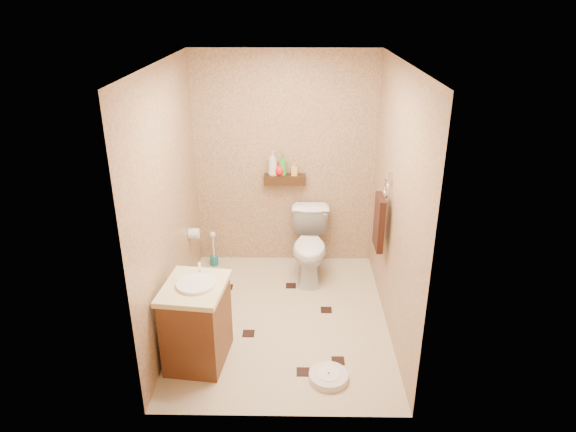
{
  "coord_description": "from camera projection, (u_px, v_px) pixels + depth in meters",
  "views": [
    {
      "loc": [
        0.12,
        -4.17,
        2.9
      ],
      "look_at": [
        0.05,
        0.25,
        0.98
      ],
      "focal_mm": 32.0,
      "sensor_mm": 36.0,
      "label": 1
    }
  ],
  "objects": [
    {
      "name": "wall_shelf",
      "position": [
        285.0,
        179.0,
        5.65
      ],
      "size": [
        0.46,
        0.14,
        0.1
      ],
      "primitive_type": "cube",
      "color": "#391F0F",
      "rests_on": "wall_back"
    },
    {
      "name": "wall_front",
      "position": [
        277.0,
        276.0,
        3.35
      ],
      "size": [
        2.0,
        0.04,
        2.4
      ],
      "primitive_type": "cube",
      "color": "tan",
      "rests_on": "ground"
    },
    {
      "name": "vanity",
      "position": [
        197.0,
        322.0,
        4.29
      ],
      "size": [
        0.56,
        0.65,
        0.85
      ],
      "rotation": [
        0.0,
        0.0,
        -0.12
      ],
      "color": "brown",
      "rests_on": "ground"
    },
    {
      "name": "ground",
      "position": [
        282.0,
        319.0,
        4.98
      ],
      "size": [
        2.5,
        2.5,
        0.0
      ],
      "primitive_type": "plane",
      "color": "tan",
      "rests_on": "ground"
    },
    {
      "name": "wall_left",
      "position": [
        169.0,
        204.0,
        4.52
      ],
      "size": [
        0.04,
        2.5,
        2.4
      ],
      "primitive_type": "cube",
      "color": "tan",
      "rests_on": "ground"
    },
    {
      "name": "bottle_e",
      "position": [
        294.0,
        169.0,
        5.6
      ],
      "size": [
        0.07,
        0.07,
        0.15
      ],
      "primitive_type": "imported",
      "rotation": [
        0.0,
        0.0,
        1.62
      ],
      "color": "gold",
      "rests_on": "wall_shelf"
    },
    {
      "name": "bottle_a",
      "position": [
        273.0,
        163.0,
        5.57
      ],
      "size": [
        0.15,
        0.15,
        0.27
      ],
      "primitive_type": "imported",
      "rotation": [
        0.0,
        0.0,
        2.53
      ],
      "color": "beige",
      "rests_on": "wall_shelf"
    },
    {
      "name": "toilet_paper",
      "position": [
        194.0,
        233.0,
        5.35
      ],
      "size": [
        0.12,
        0.11,
        0.12
      ],
      "color": "silver",
      "rests_on": "wall_left"
    },
    {
      "name": "wall_back",
      "position": [
        285.0,
        162.0,
        5.65
      ],
      "size": [
        2.0,
        0.04,
        2.4
      ],
      "primitive_type": "cube",
      "color": "tan",
      "rests_on": "ground"
    },
    {
      "name": "toilet_brush",
      "position": [
        214.0,
        253.0,
        5.91
      ],
      "size": [
        0.1,
        0.1,
        0.42
      ],
      "color": "#1A6868",
      "rests_on": "ground"
    },
    {
      "name": "toilet",
      "position": [
        310.0,
        246.0,
        5.59
      ],
      "size": [
        0.43,
        0.74,
        0.74
      ],
      "primitive_type": "imported",
      "rotation": [
        0.0,
        0.0,
        -0.02
      ],
      "color": "white",
      "rests_on": "ground"
    },
    {
      "name": "bottle_d",
      "position": [
        283.0,
        165.0,
        5.58
      ],
      "size": [
        0.12,
        0.12,
        0.23
      ],
      "primitive_type": "imported",
      "rotation": [
        0.0,
        0.0,
        5.73
      ],
      "color": "green",
      "rests_on": "wall_shelf"
    },
    {
      "name": "wall_right",
      "position": [
        396.0,
        205.0,
        4.49
      ],
      "size": [
        0.04,
        2.5,
        2.4
      ],
      "primitive_type": "cube",
      "color": "tan",
      "rests_on": "ground"
    },
    {
      "name": "towel_ring",
      "position": [
        380.0,
        220.0,
        4.82
      ],
      "size": [
        0.12,
        0.3,
        0.76
      ],
      "color": "silver",
      "rests_on": "wall_right"
    },
    {
      "name": "bottle_c",
      "position": [
        280.0,
        168.0,
        5.6
      ],
      "size": [
        0.17,
        0.17,
        0.16
      ],
      "primitive_type": "imported",
      "rotation": [
        0.0,
        0.0,
        2.6
      ],
      "color": "red",
      "rests_on": "wall_shelf"
    },
    {
      "name": "floor_accents",
      "position": [
        287.0,
        321.0,
        4.93
      ],
      "size": [
        1.21,
        1.48,
        0.01
      ],
      "color": "black",
      "rests_on": "ground"
    },
    {
      "name": "ceiling",
      "position": [
        281.0,
        63.0,
        4.02
      ],
      "size": [
        2.0,
        2.5,
        0.02
      ],
      "primitive_type": "cube",
      "color": "white",
      "rests_on": "wall_back"
    },
    {
      "name": "bathroom_scale",
      "position": [
        328.0,
        377.0,
        4.18
      ],
      "size": [
        0.41,
        0.41,
        0.06
      ],
      "rotation": [
        0.0,
        0.0,
        -0.36
      ],
      "color": "silver",
      "rests_on": "ground"
    },
    {
      "name": "bottle_b",
      "position": [
        275.0,
        169.0,
        5.6
      ],
      "size": [
        0.08,
        0.08,
        0.15
      ],
      "primitive_type": "imported",
      "rotation": [
        0.0,
        0.0,
        4.92
      ],
      "color": "orange",
      "rests_on": "wall_shelf"
    }
  ]
}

